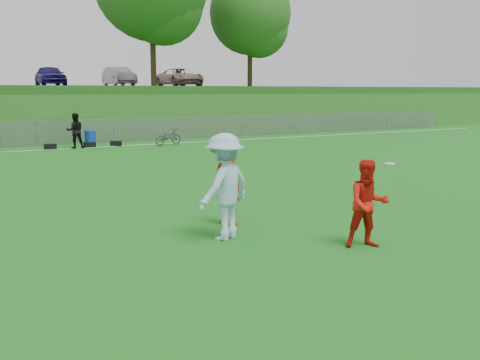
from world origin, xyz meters
TOP-DOWN VIEW (x-y plane):
  - ground at (0.00, 0.00)m, footprint 120.00×120.00m
  - sideline_far at (0.00, 18.00)m, footprint 60.00×0.10m
  - fence at (0.00, 20.00)m, footprint 58.00×0.06m
  - berm at (0.00, 31.00)m, footprint 120.00×18.00m
  - parking_lot at (0.00, 33.00)m, footprint 120.00×12.00m
  - tree_green_far at (16.16, 25.92)m, footprint 5.88×5.88m
  - gear_bags at (0.70, 18.10)m, footprint 7.42×0.54m
  - player_red_left at (0.92, 1.20)m, footprint 0.61×0.73m
  - player_red_center at (2.29, -1.49)m, footprint 0.94×0.85m
  - player_blue at (0.32, 0.22)m, footprint 1.48×1.20m
  - frisbee at (5.00, 0.72)m, footprint 0.24×0.24m
  - recycling_bin at (2.29, 18.26)m, footprint 0.64×0.64m
  - bicycle at (5.98, 17.20)m, footprint 1.71×1.02m

SIDE VIEW (x-z plane):
  - ground at x=0.00m, z-range 0.00..0.00m
  - sideline_far at x=0.00m, z-range 0.00..0.01m
  - gear_bags at x=0.70m, z-range 0.00..0.26m
  - recycling_bin at x=2.29m, z-range 0.00..0.81m
  - bicycle at x=5.98m, z-range 0.00..0.85m
  - fence at x=0.00m, z-range 0.00..1.30m
  - player_red_center at x=2.29m, z-range 0.00..1.57m
  - player_red_left at x=0.92m, z-range 0.00..1.70m
  - player_blue at x=0.32m, z-range 0.00..1.99m
  - frisbee at x=5.00m, z-range 1.05..1.07m
  - berm at x=0.00m, z-range 0.00..3.00m
  - parking_lot at x=0.00m, z-range 3.00..3.10m
  - tree_green_far at x=16.16m, z-range 3.87..12.06m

